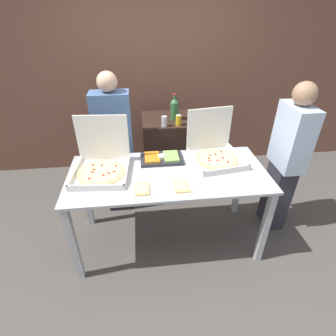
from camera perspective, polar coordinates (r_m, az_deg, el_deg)
name	(u,v)px	position (r m, az deg, el deg)	size (l,w,h in m)	color
ground_plane	(168,239)	(3.00, 0.00, -15.16)	(16.00, 16.00, 0.00)	#514C47
brick_wall_behind	(154,72)	(3.80, -3.09, 20.05)	(10.00, 0.06, 2.80)	brown
buffet_table	(168,183)	(2.49, 0.00, -3.31)	(1.84, 0.82, 0.88)	#B7BABF
pizza_box_near_right	(215,151)	(2.64, 10.16, 3.62)	(0.53, 0.55, 0.47)	silver
pizza_box_far_left	(102,164)	(2.47, -14.27, 0.90)	(0.52, 0.54, 0.48)	silver
paper_plate_front_left	(142,190)	(2.20, -5.67, -4.72)	(0.25, 0.25, 0.03)	white
paper_plate_front_right	(182,187)	(2.22, 2.97, -4.16)	(0.25, 0.25, 0.03)	white
veggie_tray	(162,158)	(2.60, -1.39, 2.17)	(0.42, 0.26, 0.05)	#28282D
sideboard_podium	(167,154)	(3.51, -0.30, 3.15)	(0.61, 0.60, 0.99)	black
soda_bottle	(174,108)	(3.22, 1.39, 12.82)	(0.10, 0.10, 0.32)	#2D6638
soda_can_silver	(164,121)	(3.05, -0.80, 10.12)	(0.07, 0.07, 0.12)	silver
soda_can_colored	(178,120)	(3.08, 2.29, 10.36)	(0.07, 0.07, 0.12)	gold
person_guest_plaid	(115,145)	(2.98, -11.51, 4.89)	(0.40, 0.22, 1.66)	black
person_guest_cap	(286,159)	(2.93, 24.37, 1.73)	(0.22, 0.40, 1.64)	#2D2D38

